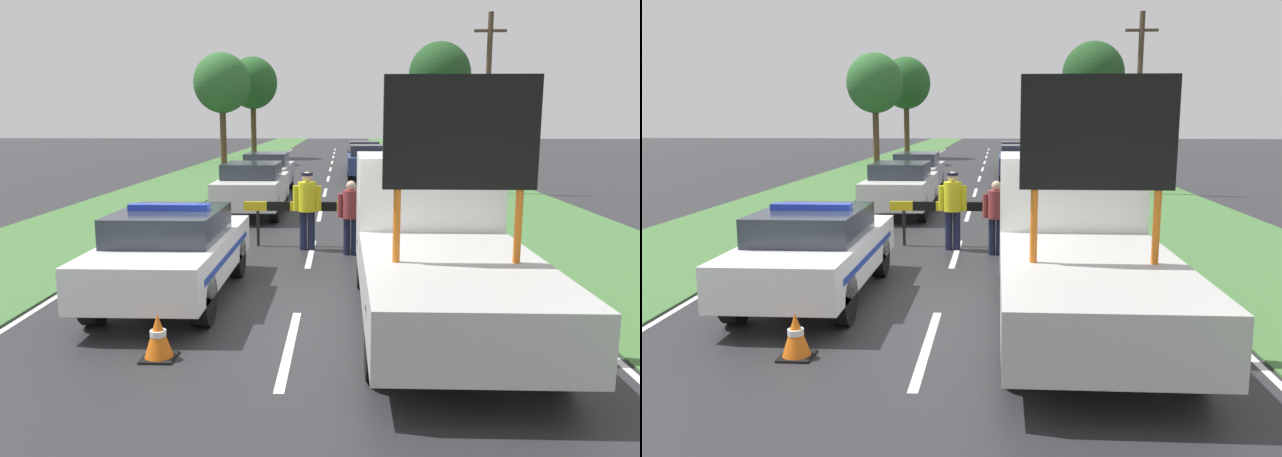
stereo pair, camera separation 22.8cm
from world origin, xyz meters
The scene contains 19 objects.
ground_plane centered at (0.00, 0.00, 0.00)m, with size 160.00×160.00×0.00m, color #28282B.
lane_markings centered at (0.00, 17.96, 0.00)m, with size 8.16×64.50×0.01m.
grass_verge_left centered at (-6.26, 20.00, 0.01)m, with size 4.26×120.00×0.03m.
grass_verge_right centered at (6.26, 20.00, 0.01)m, with size 4.26×120.00×0.03m.
police_car centered at (-2.07, 0.88, 0.78)m, with size 1.82×4.55×1.57m.
work_truck centered at (2.07, 0.25, 1.12)m, with size 2.25×6.08×3.41m.
road_barrier centered at (0.02, 5.13, 0.85)m, with size 3.19×0.08×1.02m.
police_officer centered at (-0.10, 4.72, 1.04)m, with size 0.63×0.40×1.74m.
pedestrian_civilian centered at (0.86, 4.24, 0.94)m, with size 0.57×0.36×1.60m.
traffic_cone_near_police centered at (-1.56, -1.74, 0.28)m, with size 0.41×0.41×0.57m.
traffic_cone_centre_front centered at (2.71, 4.87, 0.28)m, with size 0.40×0.40×0.56m.
queued_car_van_white centered at (-2.02, 9.69, 0.84)m, with size 1.81×4.31×1.59m.
queued_car_sedan_silver centered at (-2.23, 15.18, 0.82)m, with size 1.75×4.58×1.58m.
queued_car_hatch_blue centered at (1.90, 20.71, 0.87)m, with size 1.93×4.46×1.65m.
queued_car_sedan_black centered at (1.89, 26.30, 0.85)m, with size 1.82×4.43×1.60m.
roadside_tree_near_left centered at (-6.79, 30.30, 4.99)m, with size 3.51×3.51×6.87m.
roadside_tree_near_right centered at (7.27, 34.93, 5.77)m, with size 4.18×4.18×8.00m.
roadside_tree_mid_left centered at (-5.72, 36.32, 5.30)m, with size 3.48×3.48×7.17m.
utility_pole centered at (6.16, 15.45, 3.51)m, with size 1.20×0.20×6.78m.
Camera 1 is at (0.66, -8.90, 2.91)m, focal length 35.00 mm.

